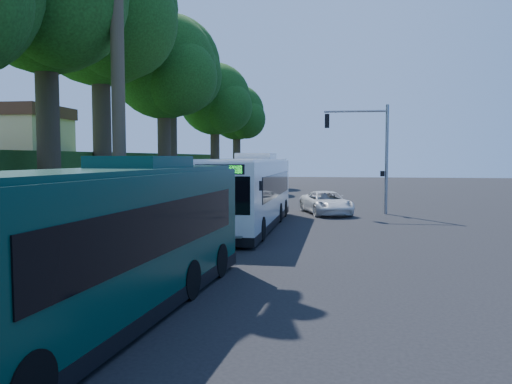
% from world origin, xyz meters
% --- Properties ---
extents(ground, '(140.00, 140.00, 0.00)m').
position_xyz_m(ground, '(0.00, 0.00, 0.00)').
color(ground, black).
rests_on(ground, ground).
extents(sidewalk, '(4.50, 70.00, 0.12)m').
position_xyz_m(sidewalk, '(-7.30, 0.00, 0.06)').
color(sidewalk, gray).
rests_on(sidewalk, ground).
extents(red_curb, '(0.25, 30.00, 0.13)m').
position_xyz_m(red_curb, '(-5.00, -4.00, 0.07)').
color(red_curb, '#A11111').
rests_on(red_curb, ground).
extents(grass_verge, '(8.00, 70.00, 0.06)m').
position_xyz_m(grass_verge, '(-13.00, 5.00, 0.03)').
color(grass_verge, '#234719').
rests_on(grass_verge, ground).
extents(bus_shelter, '(3.20, 1.51, 2.55)m').
position_xyz_m(bus_shelter, '(-7.26, -2.86, 1.81)').
color(bus_shelter, black).
rests_on(bus_shelter, ground).
extents(stop_sign_pole, '(0.35, 0.06, 3.17)m').
position_xyz_m(stop_sign_pole, '(-5.40, -5.00, 2.08)').
color(stop_sign_pole, gray).
rests_on(stop_sign_pole, ground).
extents(traffic_signal_pole, '(4.10, 0.30, 7.00)m').
position_xyz_m(traffic_signal_pole, '(3.78, 10.00, 4.42)').
color(traffic_signal_pole, gray).
rests_on(traffic_signal_pole, ground).
extents(tree_0, '(8.40, 8.00, 15.70)m').
position_xyz_m(tree_0, '(-12.40, -0.02, 11.20)').
color(tree_0, '#382B1E').
rests_on(tree_0, ground).
extents(tree_1, '(10.50, 10.00, 18.26)m').
position_xyz_m(tree_1, '(-13.37, 7.98, 12.73)').
color(tree_1, '#382B1E').
rests_on(tree_1, ground).
extents(tree_2, '(8.82, 8.40, 15.12)m').
position_xyz_m(tree_2, '(-11.89, 15.98, 10.48)').
color(tree_2, '#382B1E').
rests_on(tree_2, ground).
extents(tree_3, '(10.08, 9.60, 17.28)m').
position_xyz_m(tree_3, '(-13.88, 23.98, 11.98)').
color(tree_3, '#382B1E').
rests_on(tree_3, ground).
extents(tree_4, '(8.40, 8.00, 14.14)m').
position_xyz_m(tree_4, '(-11.40, 31.98, 9.73)').
color(tree_4, '#382B1E').
rests_on(tree_4, ground).
extents(tree_5, '(7.35, 7.00, 12.86)m').
position_xyz_m(tree_5, '(-10.41, 39.99, 8.96)').
color(tree_5, '#382B1E').
rests_on(tree_5, ground).
extents(white_bus, '(3.08, 13.07, 3.88)m').
position_xyz_m(white_bus, '(-2.94, 2.80, 1.89)').
color(white_bus, silver).
rests_on(white_bus, ground).
extents(teal_bus, '(3.76, 12.56, 3.69)m').
position_xyz_m(teal_bus, '(-3.79, -12.58, 1.80)').
color(teal_bus, '#09332A').
rests_on(teal_bus, ground).
extents(pickup, '(3.88, 5.73, 1.46)m').
position_xyz_m(pickup, '(1.00, 9.47, 0.73)').
color(pickup, silver).
rests_on(pickup, ground).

